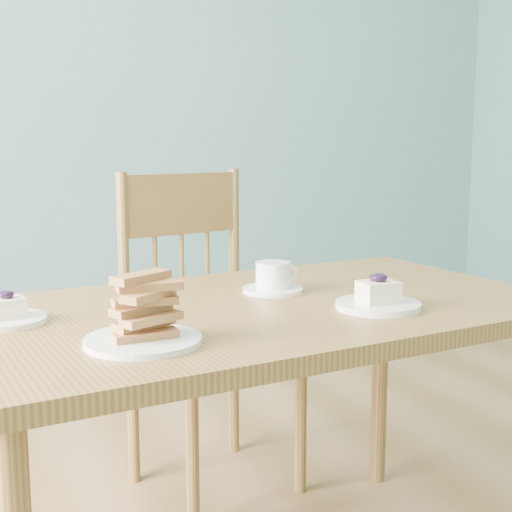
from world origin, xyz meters
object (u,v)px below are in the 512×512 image
cheesecake_plate_far (7,315)px  cheesecake_plate_near (378,300)px  coffee_cup (273,279)px  biscotti_plate (142,320)px  dining_chair (207,328)px  dining_table (262,334)px

cheesecake_plate_far → cheesecake_plate_near: bearing=-14.0°
coffee_cup → biscotti_plate: 0.49m
cheesecake_plate_far → dining_chair: bearing=41.7°
cheesecake_plate_near → cheesecake_plate_far: (-0.72, 0.18, -0.00)m
cheesecake_plate_far → biscotti_plate: (0.20, -0.24, 0.03)m
dining_chair → biscotti_plate: bearing=-129.4°
dining_chair → biscotti_plate: size_ratio=4.62×
cheesecake_plate_far → coffee_cup: 0.59m
dining_table → biscotti_plate: size_ratio=6.57×
cheesecake_plate_far → coffee_cup: bearing=5.6°
dining_table → dining_chair: (0.07, 0.57, -0.13)m
cheesecake_plate_near → dining_table: bearing=145.7°
coffee_cup → cheesecake_plate_far: bearing=-172.8°
dining_table → dining_chair: size_ratio=1.42×
dining_table → cheesecake_plate_far: cheesecake_plate_far is taller
cheesecake_plate_near → biscotti_plate: size_ratio=0.87×
coffee_cup → biscotti_plate: bearing=-140.6°
dining_table → cheesecake_plate_near: bearing=-40.1°
dining_table → cheesecake_plate_near: 0.26m
dining_table → coffee_cup: size_ratio=9.57×
dining_chair → cheesecake_plate_far: 0.82m
cheesecake_plate_near → coffee_cup: cheesecake_plate_near is taller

